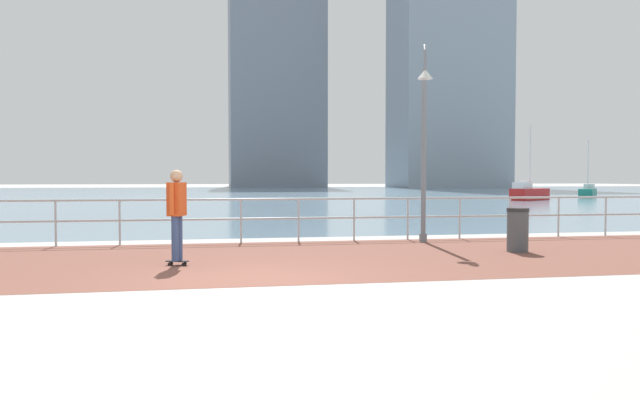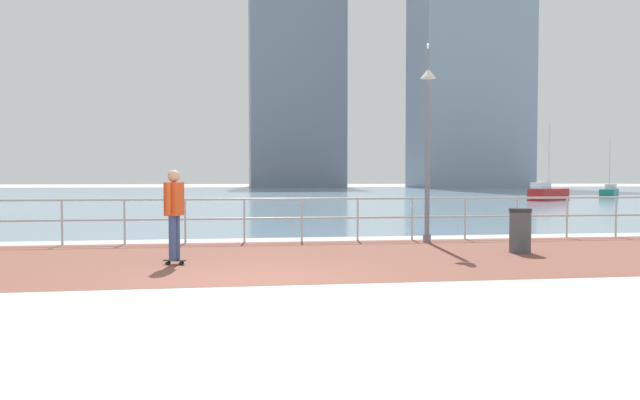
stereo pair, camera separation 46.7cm
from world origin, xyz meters
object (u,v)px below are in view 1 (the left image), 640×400
lamppost (424,133)px  sailboat_yellow (588,192)px  skateboarder (177,208)px  sailboat_gray (529,193)px  trash_bin (518,230)px

lamppost → sailboat_yellow: bearing=49.8°
skateboarder → sailboat_yellow: sailboat_yellow is taller
lamppost → sailboat_yellow: 38.14m
sailboat_yellow → sailboat_gray: bearing=-151.2°
trash_bin → skateboarder: bearing=-174.0°
trash_bin → sailboat_yellow: size_ratio=0.20×
lamppost → sailboat_gray: 30.29m
trash_bin → sailboat_gray: sailboat_gray is taller
skateboarder → trash_bin: (6.96, 0.73, -0.55)m
skateboarder → trash_bin: skateboarder is taller
lamppost → sailboat_gray: (17.07, 24.93, -2.13)m
lamppost → sailboat_gray: sailboat_gray is taller
sailboat_gray → trash_bin: bearing=-120.3°
skateboarder → sailboat_gray: sailboat_gray is taller
trash_bin → sailboat_yellow: (23.26, 31.12, -0.02)m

